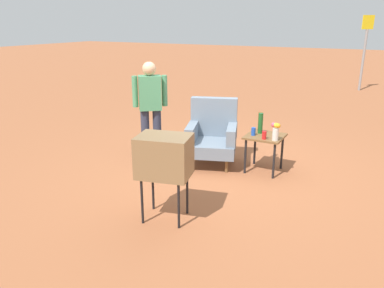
{
  "coord_description": "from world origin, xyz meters",
  "views": [
    {
      "loc": [
        2.34,
        -5.23,
        2.25
      ],
      "look_at": [
        0.06,
        -0.89,
        0.65
      ],
      "focal_mm": 35.27,
      "sensor_mm": 36.0,
      "label": 1
    }
  ],
  "objects_px": {
    "road_sign": "(365,49)",
    "soda_can_blue": "(253,131)",
    "soda_can_red": "(264,135)",
    "flower_vase": "(276,131)",
    "tv_on_stand": "(164,157)",
    "armchair": "(212,134)",
    "bottle_tall_amber": "(260,122)",
    "side_table": "(265,141)",
    "person_standing": "(150,105)",
    "bottle_wine_green": "(260,123)"
  },
  "relations": [
    {
      "from": "road_sign",
      "to": "bottle_tall_amber",
      "type": "height_order",
      "value": "road_sign"
    },
    {
      "from": "side_table",
      "to": "person_standing",
      "type": "bearing_deg",
      "value": -169.2
    },
    {
      "from": "road_sign",
      "to": "bottle_wine_green",
      "type": "distance_m",
      "value": 8.55
    },
    {
      "from": "bottle_wine_green",
      "to": "flower_vase",
      "type": "relative_size",
      "value": 1.21
    },
    {
      "from": "bottle_tall_amber",
      "to": "flower_vase",
      "type": "bearing_deg",
      "value": -47.51
    },
    {
      "from": "road_sign",
      "to": "soda_can_red",
      "type": "xyz_separation_m",
      "value": [
        -0.62,
        -8.77,
        -0.74
      ]
    },
    {
      "from": "flower_vase",
      "to": "soda_can_blue",
      "type": "bearing_deg",
      "value": 165.24
    },
    {
      "from": "bottle_wine_green",
      "to": "soda_can_red",
      "type": "xyz_separation_m",
      "value": [
        0.15,
        -0.27,
        -0.1
      ]
    },
    {
      "from": "road_sign",
      "to": "flower_vase",
      "type": "relative_size",
      "value": 9.21
    },
    {
      "from": "armchair",
      "to": "bottle_tall_amber",
      "type": "xyz_separation_m",
      "value": [
        0.7,
        0.29,
        0.23
      ]
    },
    {
      "from": "side_table",
      "to": "soda_can_red",
      "type": "distance_m",
      "value": 0.24
    },
    {
      "from": "person_standing",
      "to": "bottle_wine_green",
      "type": "distance_m",
      "value": 1.81
    },
    {
      "from": "armchair",
      "to": "soda_can_red",
      "type": "height_order",
      "value": "armchair"
    },
    {
      "from": "armchair",
      "to": "bottle_tall_amber",
      "type": "distance_m",
      "value": 0.79
    },
    {
      "from": "armchair",
      "to": "flower_vase",
      "type": "height_order",
      "value": "armchair"
    },
    {
      "from": "soda_can_blue",
      "to": "flower_vase",
      "type": "bearing_deg",
      "value": -14.76
    },
    {
      "from": "armchair",
      "to": "bottle_tall_amber",
      "type": "bearing_deg",
      "value": 22.34
    },
    {
      "from": "side_table",
      "to": "person_standing",
      "type": "distance_m",
      "value": 1.94
    },
    {
      "from": "armchair",
      "to": "road_sign",
      "type": "height_order",
      "value": "road_sign"
    },
    {
      "from": "soda_can_blue",
      "to": "bottle_tall_amber",
      "type": "xyz_separation_m",
      "value": [
        0.01,
        0.3,
        0.09
      ]
    },
    {
      "from": "tv_on_stand",
      "to": "road_sign",
      "type": "relative_size",
      "value": 0.42
    },
    {
      "from": "tv_on_stand",
      "to": "armchair",
      "type": "bearing_deg",
      "value": 98.44
    },
    {
      "from": "person_standing",
      "to": "soda_can_red",
      "type": "relative_size",
      "value": 13.44
    },
    {
      "from": "bottle_wine_green",
      "to": "soda_can_red",
      "type": "distance_m",
      "value": 0.33
    },
    {
      "from": "bottle_wine_green",
      "to": "soda_can_blue",
      "type": "relative_size",
      "value": 2.62
    },
    {
      "from": "person_standing",
      "to": "soda_can_blue",
      "type": "bearing_deg",
      "value": 9.23
    },
    {
      "from": "armchair",
      "to": "flower_vase",
      "type": "distance_m",
      "value": 1.09
    },
    {
      "from": "side_table",
      "to": "tv_on_stand",
      "type": "relative_size",
      "value": 0.57
    },
    {
      "from": "soda_can_red",
      "to": "flower_vase",
      "type": "height_order",
      "value": "flower_vase"
    },
    {
      "from": "soda_can_blue",
      "to": "bottle_tall_amber",
      "type": "distance_m",
      "value": 0.31
    },
    {
      "from": "tv_on_stand",
      "to": "soda_can_blue",
      "type": "relative_size",
      "value": 8.44
    },
    {
      "from": "bottle_tall_amber",
      "to": "flower_vase",
      "type": "relative_size",
      "value": 1.13
    },
    {
      "from": "road_sign",
      "to": "soda_can_blue",
      "type": "height_order",
      "value": "road_sign"
    },
    {
      "from": "tv_on_stand",
      "to": "flower_vase",
      "type": "height_order",
      "value": "tv_on_stand"
    },
    {
      "from": "person_standing",
      "to": "bottle_wine_green",
      "type": "xyz_separation_m",
      "value": [
        1.75,
        0.44,
        -0.2
      ]
    },
    {
      "from": "road_sign",
      "to": "person_standing",
      "type": "bearing_deg",
      "value": -105.75
    },
    {
      "from": "person_standing",
      "to": "road_sign",
      "type": "distance_m",
      "value": 9.29
    },
    {
      "from": "road_sign",
      "to": "flower_vase",
      "type": "distance_m",
      "value": 8.79
    },
    {
      "from": "tv_on_stand",
      "to": "bottle_tall_amber",
      "type": "relative_size",
      "value": 3.43
    },
    {
      "from": "soda_can_red",
      "to": "side_table",
      "type": "bearing_deg",
      "value": 102.74
    },
    {
      "from": "tv_on_stand",
      "to": "road_sign",
      "type": "height_order",
      "value": "road_sign"
    },
    {
      "from": "armchair",
      "to": "soda_can_red",
      "type": "xyz_separation_m",
      "value": [
        0.9,
        -0.12,
        0.15
      ]
    },
    {
      "from": "side_table",
      "to": "road_sign",
      "type": "height_order",
      "value": "road_sign"
    },
    {
      "from": "bottle_wine_green",
      "to": "bottle_tall_amber",
      "type": "height_order",
      "value": "bottle_wine_green"
    },
    {
      "from": "armchair",
      "to": "bottle_wine_green",
      "type": "height_order",
      "value": "armchair"
    },
    {
      "from": "armchair",
      "to": "side_table",
      "type": "height_order",
      "value": "armchair"
    },
    {
      "from": "tv_on_stand",
      "to": "person_standing",
      "type": "distance_m",
      "value": 2.09
    },
    {
      "from": "tv_on_stand",
      "to": "person_standing",
      "type": "height_order",
      "value": "person_standing"
    },
    {
      "from": "bottle_wine_green",
      "to": "road_sign",
      "type": "bearing_deg",
      "value": 84.81
    },
    {
      "from": "road_sign",
      "to": "bottle_wine_green",
      "type": "xyz_separation_m",
      "value": [
        -0.77,
        -8.5,
        -0.64
      ]
    }
  ]
}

